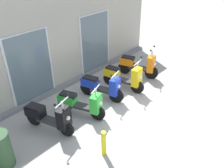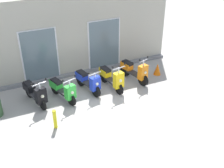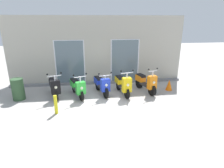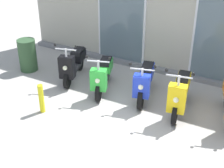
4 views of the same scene
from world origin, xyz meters
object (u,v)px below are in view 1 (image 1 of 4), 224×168
Objects in this scene: trash_bin at (0,150)px; curb_bollard at (104,143)px; scooter_black at (49,116)px; scooter_green at (81,103)px; scooter_yellow at (124,77)px; scooter_blue at (102,86)px; traffic_cone at (153,59)px; scooter_orange at (139,65)px.

trash_bin reaches higher than curb_bollard.
scooter_black reaches higher than scooter_green.
scooter_blue is at bearing 168.61° from scooter_yellow.
trash_bin is (-1.46, -0.15, -0.01)m from scooter_black.
scooter_yellow is 3.04× the size of traffic_cone.
scooter_green is 2.47m from trash_bin.
scooter_black is 1.00× the size of scooter_green.
traffic_cone is (5.35, 0.08, -0.21)m from scooter_black.
scooter_yellow reaches higher than scooter_green.
scooter_black reaches higher than scooter_blue.
trash_bin is 1.31× the size of curb_bollard.
trash_bin is (-3.55, -0.17, 0.01)m from scooter_blue.
scooter_orange is 1.22m from traffic_cone.
curb_bollard reaches higher than traffic_cone.
traffic_cone is at bearing 6.09° from scooter_yellow.
scooter_green is 1.62× the size of trash_bin.
scooter_orange is at bearing 2.79° from scooter_green.
scooter_blue is at bearing 2.80° from trash_bin.
trash_bin is 2.34m from curb_bollard.
scooter_orange is 3.00× the size of traffic_cone.
scooter_black is at bearing 176.76° from scooter_yellow.
scooter_blue is at bearing -179.00° from traffic_cone.
scooter_blue reaches higher than curb_bollard.
scooter_black is at bearing 99.79° from curb_bollard.
scooter_green is at bearing -170.90° from scooter_blue.
scooter_orange is at bearing 1.57° from trash_bin.
scooter_green is at bearing -177.21° from scooter_orange.
trash_bin is 1.77× the size of traffic_cone.
scooter_green is at bearing -176.97° from traffic_cone.
curb_bollard is at bearing -80.21° from scooter_black.
scooter_orange is at bearing 8.64° from scooter_yellow.
scooter_black reaches higher than curb_bollard.
traffic_cone is at bearing 1.94° from trash_bin.
scooter_yellow is 2.34m from traffic_cone.
scooter_yellow reaches higher than scooter_orange.
scooter_green is 1.71m from curb_bollard.
scooter_blue reaches higher than traffic_cone.
scooter_black is 0.96× the size of scooter_orange.
trash_bin is at bearing 138.62° from curb_bollard.
curb_bollard is at bearing -150.77° from scooter_yellow.
scooter_yellow is (2.02, -0.02, 0.04)m from scooter_green.
scooter_orange is 5.62m from trash_bin.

